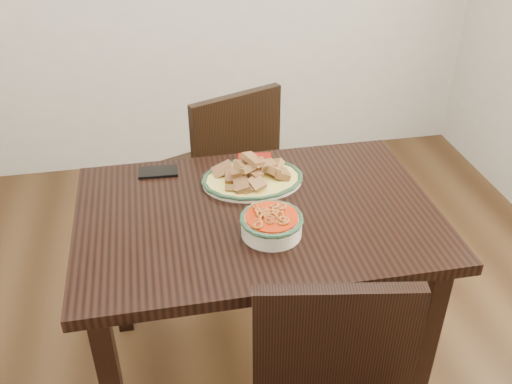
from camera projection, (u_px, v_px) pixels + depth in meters
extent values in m
plane|color=#372311|center=(231.00, 376.00, 2.22)|extent=(3.50, 3.50, 0.00)
cube|color=black|center=(257.00, 216.00, 1.87)|extent=(1.17, 0.78, 0.04)
cube|color=black|center=(424.00, 344.00, 1.90)|extent=(0.06, 0.06, 0.71)
cube|color=black|center=(116.00, 262.00, 2.25)|extent=(0.06, 0.06, 0.71)
cube|color=black|center=(360.00, 233.00, 2.41)|extent=(0.06, 0.06, 0.71)
cube|color=black|center=(217.00, 172.00, 2.69)|extent=(0.55, 0.55, 0.04)
cube|color=black|center=(230.00, 185.00, 3.01)|extent=(0.04, 0.04, 0.41)
cube|color=black|center=(172.00, 205.00, 2.85)|extent=(0.04, 0.04, 0.41)
cube|color=black|center=(266.00, 217.00, 2.77)|extent=(0.04, 0.04, 0.41)
cube|color=black|center=(205.00, 240.00, 2.61)|extent=(0.04, 0.04, 0.41)
cube|color=black|center=(237.00, 143.00, 2.42)|extent=(0.40, 0.19, 0.44)
cube|color=black|center=(334.00, 352.00, 1.46)|extent=(0.42, 0.11, 0.44)
ellipsoid|color=#F4E7CE|center=(253.00, 180.00, 2.00)|extent=(0.35, 0.26, 0.02)
ellipsoid|color=#DCC64D|center=(253.00, 179.00, 2.00)|extent=(0.34, 0.25, 0.01)
torus|color=#183621|center=(253.00, 178.00, 2.00)|extent=(0.27, 0.27, 0.01)
cylinder|color=#EEE2C9|center=(271.00, 226.00, 1.74)|extent=(0.19, 0.19, 0.06)
torus|color=#1C3D26|center=(272.00, 219.00, 1.73)|extent=(0.20, 0.20, 0.02)
cylinder|color=#B02708|center=(272.00, 217.00, 1.72)|extent=(0.16, 0.16, 0.01)
cube|color=black|center=(158.00, 172.00, 2.06)|extent=(0.14, 0.08, 0.01)
cube|color=maroon|center=(255.00, 161.00, 2.12)|extent=(0.14, 0.12, 0.01)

